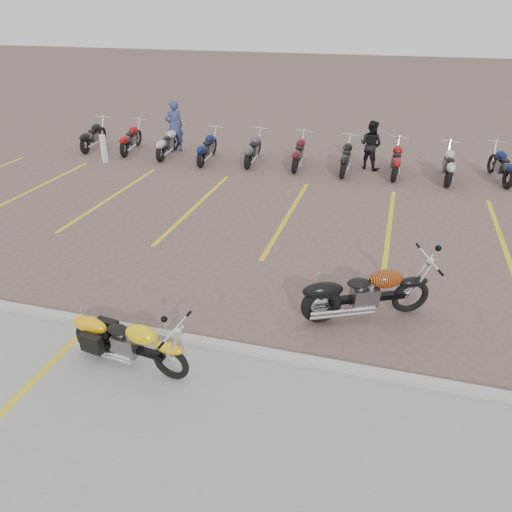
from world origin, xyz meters
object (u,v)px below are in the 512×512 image
(person_a, at_px, (174,126))
(person_b, at_px, (371,145))
(yellow_cruiser, at_px, (128,343))
(bollard, at_px, (104,149))
(flame_cruiser, at_px, (363,294))

(person_a, bearing_deg, person_b, 136.18)
(person_a, height_order, person_b, person_a)
(yellow_cruiser, relative_size, person_b, 1.28)
(person_b, height_order, bollard, person_b)
(yellow_cruiser, height_order, bollard, bollard)
(yellow_cruiser, bearing_deg, flame_cruiser, 42.83)
(yellow_cruiser, bearing_deg, bollard, 130.80)
(flame_cruiser, distance_m, bollard, 12.42)
(person_b, bearing_deg, bollard, 36.03)
(flame_cruiser, relative_size, person_a, 1.17)
(flame_cruiser, relative_size, person_b, 1.36)
(flame_cruiser, bearing_deg, person_a, 103.90)
(flame_cruiser, bearing_deg, person_b, 67.80)
(flame_cruiser, height_order, person_b, person_b)
(yellow_cruiser, xyz_separation_m, person_a, (-4.60, 12.01, 0.53))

